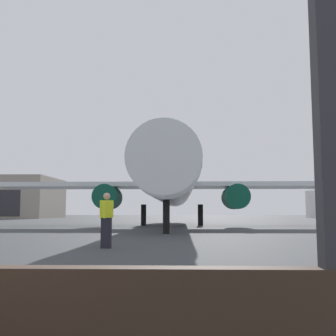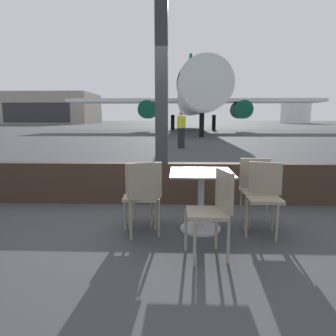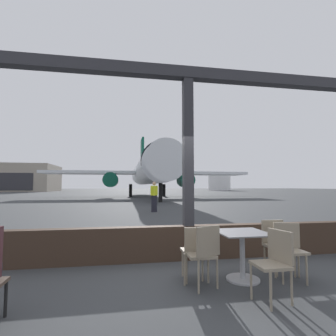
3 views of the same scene
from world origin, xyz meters
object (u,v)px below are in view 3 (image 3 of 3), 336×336
airplane (149,171)px  fuel_storage_tank (219,183)px  cafe_chair_aisle_left (289,246)px  ground_crew_worker (154,196)px  cafe_chair_aisle_right (196,248)px  distant_hangar (14,178)px  cafe_chair_window_right (275,258)px  cafe_chair_side_extra (204,251)px  dining_table (242,252)px  cafe_chair_window_left (276,241)px

airplane → fuel_storage_tank: 58.63m
cafe_chair_aisle_left → ground_crew_worker: 10.95m
cafe_chair_aisle_right → distant_hangar: size_ratio=0.04×
ground_crew_worker → cafe_chair_aisle_left: bearing=-85.2°
cafe_chair_window_right → distant_hangar: (-33.06, 75.88, 3.22)m
cafe_chair_side_extra → distant_hangar: 82.02m
dining_table → cafe_chair_aisle_left: cafe_chair_aisle_left is taller
dining_table → cafe_chair_aisle_right: size_ratio=0.92×
cafe_chair_aisle_right → airplane: bearing=86.0°
dining_table → airplane: 31.02m
cafe_chair_window_right → dining_table: bearing=95.9°
dining_table → cafe_chair_window_left: cafe_chair_window_left is taller
cafe_chair_aisle_right → distant_hangar: (-32.24, 75.03, 3.26)m
dining_table → fuel_storage_tank: bearing=69.1°
airplane → cafe_chair_aisle_right: bearing=-94.0°
cafe_chair_window_right → ground_crew_worker: bearing=91.2°
cafe_chair_window_left → airplane: 30.76m
cafe_chair_aisle_right → ground_crew_worker: (0.59, 10.75, 0.39)m
cafe_chair_window_right → fuel_storage_tank: 87.85m
ground_crew_worker → distant_hangar: bearing=117.1°
cafe_chair_window_right → cafe_chair_side_extra: (-0.79, 0.54, 0.00)m
dining_table → cafe_chair_side_extra: cafe_chair_side_extra is taller
fuel_storage_tank → dining_table: bearing=-110.9°
fuel_storage_tank → distant_hangar: bearing=-174.4°
dining_table → distant_hangar: 82.10m
dining_table → ground_crew_worker: size_ratio=0.45×
dining_table → cafe_chair_aisle_right: 0.75m
cafe_chair_side_extra → fuel_storage_tank: bearing=68.7°
airplane → distant_hangar: 56.08m
cafe_chair_aisle_left → dining_table: bearing=174.1°
cafe_chair_aisle_right → airplane: (2.17, 30.75, 3.08)m
cafe_chair_aisle_left → ground_crew_worker: size_ratio=0.50×
cafe_chair_window_left → fuel_storage_tank: (30.35, 81.17, 2.14)m
distant_hangar → fuel_storage_tank: 64.39m
cafe_chair_side_extra → airplane: airplane is taller
cafe_chair_side_extra → distant_hangar: bearing=113.2°
cafe_chair_aisle_right → airplane: airplane is taller
ground_crew_worker → fuel_storage_tank: 77.20m
airplane → distant_hangar: size_ratio=1.36×
cafe_chair_aisle_left → fuel_storage_tank: (30.32, 81.48, 2.15)m
distant_hangar → cafe_chair_aisle_right: bearing=-66.7°
distant_hangar → fuel_storage_tank: (64.07, 6.30, -1.10)m
cafe_chair_window_right → airplane: airplane is taller
cafe_chair_window_right → cafe_chair_window_left: bearing=56.6°
dining_table → cafe_chair_window_left: size_ratio=0.88×
fuel_storage_tank → airplane: bearing=-120.4°
airplane → fuel_storage_tank: bearing=59.6°
cafe_chair_window_left → distant_hangar: (-33.72, 74.87, 3.23)m
cafe_chair_aisle_right → distant_hangar: distant_hangar is taller
airplane → distant_hangar: bearing=127.9°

